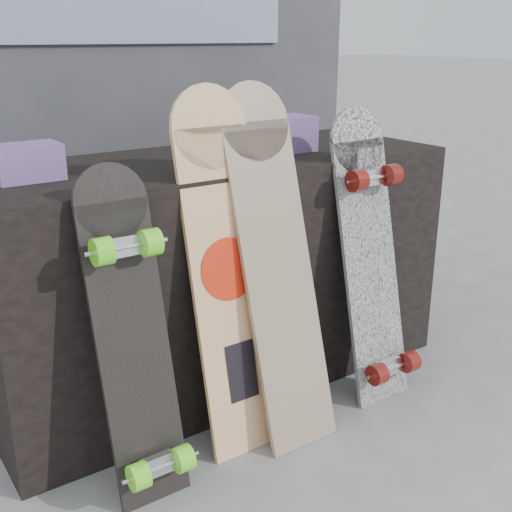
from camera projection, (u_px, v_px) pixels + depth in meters
ground at (302, 437)px, 1.99m from camera, size 60.00×60.00×0.00m
vendor_table at (216, 271)px, 2.25m from camera, size 1.60×0.60×0.80m
booth at (107, 56)px, 2.68m from camera, size 2.40×0.22×2.20m
merch_box_purple at (27, 162)px, 1.78m from camera, size 0.18×0.12×0.10m
merch_box_small at (290, 133)px, 2.23m from camera, size 0.14×0.14×0.12m
merch_box_flat at (263, 142)px, 2.24m from camera, size 0.22×0.10×0.06m
longboard_geisha at (227, 264)px, 1.84m from camera, size 0.24×0.24×1.06m
longboard_celtic at (275, 255)px, 1.90m from camera, size 0.24×0.32×1.06m
longboard_cascadia at (372, 254)px, 2.12m from camera, size 0.22×0.30×0.97m
skateboard_dark at (134, 335)px, 1.65m from camera, size 0.20×0.28×0.89m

